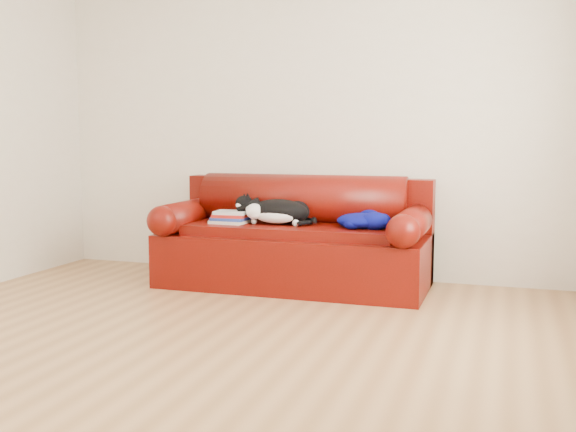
{
  "coord_description": "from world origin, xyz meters",
  "views": [
    {
      "loc": [
        1.7,
        -3.53,
        1.18
      ],
      "look_at": [
        0.07,
        1.35,
        0.58
      ],
      "focal_mm": 42.0,
      "sensor_mm": 36.0,
      "label": 1
    }
  ],
  "objects_px": {
    "book_stack": "(231,217)",
    "blanket": "(363,220)",
    "cat": "(277,212)",
    "sofa_base": "(294,257)"
  },
  "relations": [
    {
      "from": "cat",
      "to": "blanket",
      "type": "bearing_deg",
      "value": -16.68
    },
    {
      "from": "sofa_base",
      "to": "book_stack",
      "type": "distance_m",
      "value": 0.6
    },
    {
      "from": "sofa_base",
      "to": "book_stack",
      "type": "xyz_separation_m",
      "value": [
        -0.5,
        -0.11,
        0.31
      ]
    },
    {
      "from": "cat",
      "to": "sofa_base",
      "type": "bearing_deg",
      "value": 5.23
    },
    {
      "from": "sofa_base",
      "to": "book_stack",
      "type": "relative_size",
      "value": 7.22
    },
    {
      "from": "book_stack",
      "to": "cat",
      "type": "distance_m",
      "value": 0.38
    },
    {
      "from": "sofa_base",
      "to": "cat",
      "type": "distance_m",
      "value": 0.38
    },
    {
      "from": "book_stack",
      "to": "blanket",
      "type": "xyz_separation_m",
      "value": [
        1.06,
        0.07,
        0.01
      ]
    },
    {
      "from": "book_stack",
      "to": "cat",
      "type": "height_order",
      "value": "cat"
    },
    {
      "from": "sofa_base",
      "to": "cat",
      "type": "relative_size",
      "value": 2.98
    }
  ]
}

